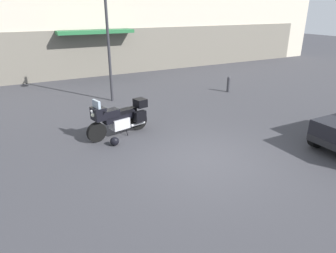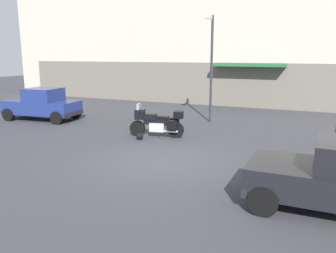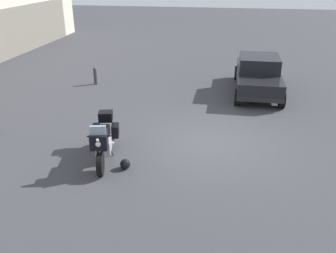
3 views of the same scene
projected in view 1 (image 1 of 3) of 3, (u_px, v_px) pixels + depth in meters
ground_plane at (204, 160)px, 8.41m from camera, size 80.00×80.00×0.00m
motorcycle at (119, 117)px, 9.87m from camera, size 2.24×1.01×1.36m
helmet at (115, 141)px, 9.26m from camera, size 0.28×0.28×0.28m
streetlamp_curbside at (108, 31)px, 12.55m from camera, size 0.28×0.94×5.14m
bollard_curbside at (228, 84)px, 15.09m from camera, size 0.16×0.16×0.79m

